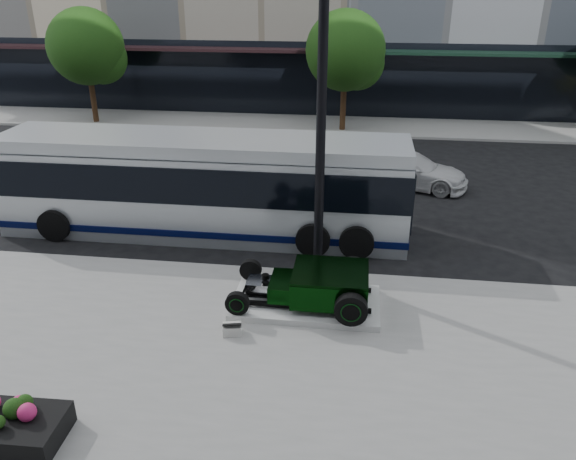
# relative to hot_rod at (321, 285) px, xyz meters

# --- Properties ---
(ground) EXTENTS (120.00, 120.00, 0.00)m
(ground) POSITION_rel_hot_rod_xyz_m (-1.19, 3.73, -0.70)
(ground) COLOR black
(ground) RESTS_ON ground
(sidewalk_far) EXTENTS (70.00, 4.00, 0.12)m
(sidewalk_far) POSITION_rel_hot_rod_xyz_m (-1.19, 17.73, -0.64)
(sidewalk_far) COLOR gray
(sidewalk_far) RESTS_ON ground
(street_trees) EXTENTS (29.80, 3.80, 5.70)m
(street_trees) POSITION_rel_hot_rod_xyz_m (-0.05, 16.81, 3.07)
(street_trees) COLOR black
(street_trees) RESTS_ON sidewalk_far
(display_plinth) EXTENTS (3.40, 1.80, 0.15)m
(display_plinth) POSITION_rel_hot_rod_xyz_m (-0.33, 0.00, -0.50)
(display_plinth) COLOR silver
(display_plinth) RESTS_ON sidewalk_near
(hot_rod) EXTENTS (3.22, 2.00, 0.81)m
(hot_rod) POSITION_rel_hot_rod_xyz_m (0.00, 0.00, 0.00)
(hot_rod) COLOR black
(hot_rod) RESTS_ON display_plinth
(info_plaque) EXTENTS (0.45, 0.38, 0.31)m
(info_plaque) POSITION_rel_hot_rod_xyz_m (-1.79, -1.33, -0.45)
(info_plaque) COLOR silver
(info_plaque) RESTS_ON sidewalk_near
(lamppost) EXTENTS (0.41, 0.41, 7.52)m
(lamppost) POSITION_rel_hot_rod_xyz_m (-0.19, 1.53, 2.90)
(lamppost) COLOR black
(lamppost) RESTS_ON sidewalk_near
(transit_bus) EXTENTS (12.12, 2.88, 2.92)m
(transit_bus) POSITION_rel_hot_rod_xyz_m (-3.81, 4.14, 0.79)
(transit_bus) COLOR silver
(transit_bus) RESTS_ON ground
(white_sedan) EXTENTS (4.63, 2.91, 1.25)m
(white_sedan) POSITION_rel_hot_rod_xyz_m (2.56, 9.03, -0.07)
(white_sedan) COLOR silver
(white_sedan) RESTS_ON ground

